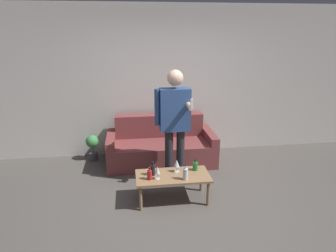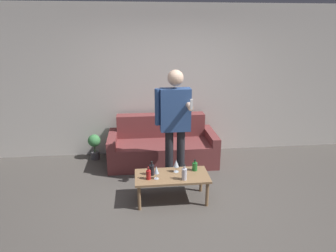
# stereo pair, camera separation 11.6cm
# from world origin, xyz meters

# --- Properties ---
(ground_plane) EXTENTS (16.00, 16.00, 0.00)m
(ground_plane) POSITION_xyz_m (0.00, 0.00, 0.00)
(ground_plane) COLOR #514C47
(wall_back) EXTENTS (8.00, 0.06, 2.70)m
(wall_back) POSITION_xyz_m (0.00, 2.22, 1.35)
(wall_back) COLOR silver
(wall_back) RESTS_ON ground_plane
(couch) EXTENTS (1.86, 0.85, 0.81)m
(couch) POSITION_xyz_m (-0.14, 1.74, 0.29)
(couch) COLOR brown
(couch) RESTS_ON ground_plane
(coffee_table) EXTENTS (1.00, 0.49, 0.38)m
(coffee_table) POSITION_xyz_m (-0.12, 0.44, 0.34)
(coffee_table) COLOR #8E6B47
(coffee_table) RESTS_ON ground_plane
(bottle_orange) EXTENTS (0.07, 0.07, 0.16)m
(bottle_orange) POSITION_xyz_m (0.21, 0.55, 0.44)
(bottle_orange) COLOR #23752D
(bottle_orange) RESTS_ON coffee_table
(bottle_green) EXTENTS (0.07, 0.07, 0.21)m
(bottle_green) POSITION_xyz_m (0.02, 0.30, 0.47)
(bottle_green) COLOR silver
(bottle_green) RESTS_ON coffee_table
(bottle_dark) EXTENTS (0.06, 0.06, 0.17)m
(bottle_dark) POSITION_xyz_m (-0.44, 0.36, 0.45)
(bottle_dark) COLOR #B21E1E
(bottle_dark) RESTS_ON coffee_table
(bottle_yellow) EXTENTS (0.07, 0.07, 0.20)m
(bottle_yellow) POSITION_xyz_m (-0.39, 0.48, 0.46)
(bottle_yellow) COLOR black
(bottle_yellow) RESTS_ON coffee_table
(wine_glass_near) EXTENTS (0.08, 0.08, 0.18)m
(wine_glass_near) POSITION_xyz_m (-0.05, 0.53, 0.50)
(wine_glass_near) COLOR silver
(wine_glass_near) RESTS_ON coffee_table
(wine_glass_far) EXTENTS (0.07, 0.07, 0.18)m
(wine_glass_far) POSITION_xyz_m (-0.34, 0.36, 0.50)
(wine_glass_far) COLOR silver
(wine_glass_far) RESTS_ON coffee_table
(person_standing_front) EXTENTS (0.52, 0.44, 1.73)m
(person_standing_front) POSITION_xyz_m (-0.02, 0.98, 1.02)
(person_standing_front) COLOR #232328
(person_standing_front) RESTS_ON ground_plane
(potted_plant) EXTENTS (0.22, 0.22, 0.47)m
(potted_plant) POSITION_xyz_m (-1.35, 1.97, 0.28)
(potted_plant) COLOR #4C4C51
(potted_plant) RESTS_ON ground_plane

